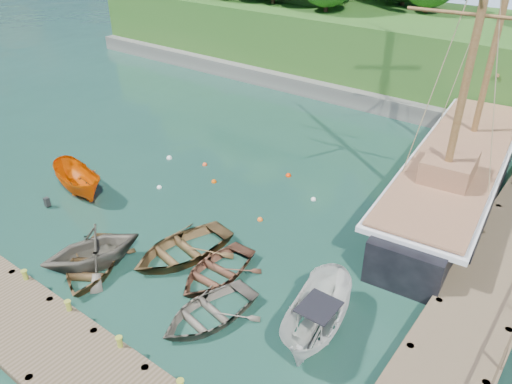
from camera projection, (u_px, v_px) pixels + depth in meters
ground at (182, 265)px, 22.52m from camera, size 160.00×160.00×0.00m
dock_near at (88, 375)px, 16.80m from camera, size 20.00×3.20×1.10m
dock_east at (493, 277)px, 21.14m from camera, size 3.20×24.00×1.10m
bollard_0 at (29, 290)px, 21.10m from camera, size 0.26×0.26×0.45m
bollard_1 at (72, 321)px, 19.54m from camera, size 0.26×0.26×0.45m
bollard_2 at (123, 358)px, 17.98m from camera, size 0.26×0.26×0.45m
rowboat_0 at (93, 270)px, 22.24m from camera, size 5.00×5.38×0.91m
rowboat_1 at (95, 267)px, 22.42m from camera, size 5.03×5.36×2.27m
rowboat_2 at (182, 256)px, 23.12m from camera, size 4.52×5.62×1.03m
rowboat_3 at (209, 318)px, 19.67m from camera, size 3.79×4.75×0.88m
rowboat_4 at (216, 276)px, 21.85m from camera, size 3.00×4.18×0.86m
motorboat_orange at (81, 193)px, 28.03m from camera, size 4.90×2.76×1.78m
cabin_boat_white at (316, 334)px, 18.95m from camera, size 2.96×5.43×1.98m
schooner at (455, 177)px, 27.51m from camera, size 6.36×25.82×18.61m
mooring_buoy_0 at (159, 188)px, 28.51m from camera, size 0.28×0.28×0.28m
mooring_buoy_1 at (214, 182)px, 29.08m from camera, size 0.30×0.30×0.30m
mooring_buoy_2 at (260, 220)px, 25.65m from camera, size 0.29×0.29×0.29m
mooring_buoy_3 at (313, 200)px, 27.37m from camera, size 0.29×0.29×0.29m
mooring_buoy_4 at (205, 165)px, 30.94m from camera, size 0.30×0.30×0.30m
mooring_buoy_5 at (288, 176)px, 29.72m from camera, size 0.33×0.33×0.33m
mooring_buoy_6 at (169, 159)px, 31.71m from camera, size 0.36×0.36×0.36m
headland at (311, 3)px, 47.91m from camera, size 51.00×19.31×12.90m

